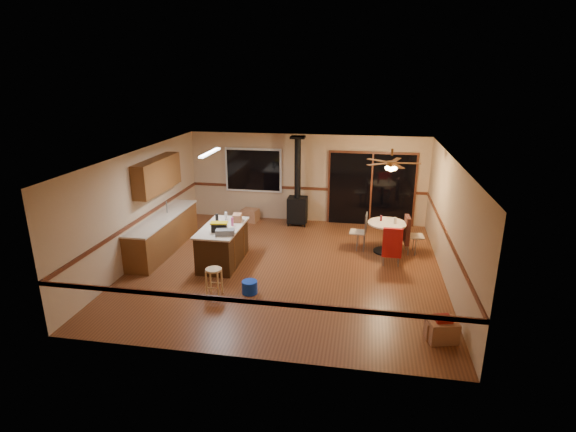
% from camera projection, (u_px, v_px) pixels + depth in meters
% --- Properties ---
extents(floor, '(7.00, 7.00, 0.00)m').
position_uv_depth(floor, '(286.00, 267.00, 10.39)').
color(floor, brown).
rests_on(floor, ground).
extents(ceiling, '(7.00, 7.00, 0.00)m').
position_uv_depth(ceiling, '(286.00, 156.00, 9.58)').
color(ceiling, silver).
rests_on(ceiling, ground).
extents(wall_back, '(7.00, 0.00, 7.00)m').
position_uv_depth(wall_back, '(307.00, 178.00, 13.27)').
color(wall_back, tan).
rests_on(wall_back, ground).
extents(wall_front, '(7.00, 0.00, 7.00)m').
position_uv_depth(wall_front, '(244.00, 284.00, 6.70)').
color(wall_front, tan).
rests_on(wall_front, ground).
extents(wall_left, '(0.00, 7.00, 7.00)m').
position_uv_depth(wall_left, '(139.00, 206.00, 10.56)').
color(wall_left, tan).
rests_on(wall_left, ground).
extents(wall_right, '(0.00, 7.00, 7.00)m').
position_uv_depth(wall_right, '(450.00, 222.00, 9.41)').
color(wall_right, tan).
rests_on(wall_right, ground).
extents(chair_rail, '(7.00, 7.00, 0.08)m').
position_uv_depth(chair_rail, '(286.00, 226.00, 10.08)').
color(chair_rail, '#542515').
rests_on(chair_rail, ground).
extents(window, '(1.72, 0.10, 1.32)m').
position_uv_depth(window, '(253.00, 170.00, 13.42)').
color(window, black).
rests_on(window, ground).
extents(sliding_door, '(2.52, 0.10, 2.10)m').
position_uv_depth(sliding_door, '(371.00, 190.00, 12.99)').
color(sliding_door, black).
rests_on(sliding_door, ground).
extents(lower_cabinets, '(0.60, 3.00, 0.86)m').
position_uv_depth(lower_cabinets, '(164.00, 234.00, 11.24)').
color(lower_cabinets, brown).
rests_on(lower_cabinets, ground).
extents(countertop, '(0.64, 3.04, 0.04)m').
position_uv_depth(countertop, '(162.00, 217.00, 11.10)').
color(countertop, beige).
rests_on(countertop, lower_cabinets).
extents(upper_cabinets, '(0.35, 2.00, 0.80)m').
position_uv_depth(upper_cabinets, '(157.00, 175.00, 11.00)').
color(upper_cabinets, brown).
rests_on(upper_cabinets, ground).
extents(kitchen_island, '(0.88, 1.68, 0.90)m').
position_uv_depth(kitchen_island, '(223.00, 245.00, 10.49)').
color(kitchen_island, '#331D0C').
rests_on(kitchen_island, ground).
extents(wood_stove, '(0.55, 0.50, 2.52)m').
position_uv_depth(wood_stove, '(297.00, 201.00, 13.05)').
color(wood_stove, black).
rests_on(wood_stove, ground).
extents(ceiling_fan, '(0.24, 0.24, 0.55)m').
position_uv_depth(ceiling_fan, '(391.00, 165.00, 10.58)').
color(ceiling_fan, brown).
rests_on(ceiling_fan, ceiling).
extents(fluorescent_strip, '(0.10, 1.20, 0.04)m').
position_uv_depth(fluorescent_strip, '(210.00, 153.00, 10.17)').
color(fluorescent_strip, white).
rests_on(fluorescent_strip, ceiling).
extents(toolbox_grey, '(0.44, 0.30, 0.13)m').
position_uv_depth(toolbox_grey, '(225.00, 232.00, 9.83)').
color(toolbox_grey, slate).
rests_on(toolbox_grey, kitchen_island).
extents(toolbox_black, '(0.36, 0.23, 0.19)m').
position_uv_depth(toolbox_black, '(219.00, 228.00, 10.02)').
color(toolbox_black, black).
rests_on(toolbox_black, kitchen_island).
extents(toolbox_yellow_lid, '(0.41, 0.26, 0.03)m').
position_uv_depth(toolbox_yellow_lid, '(219.00, 223.00, 9.99)').
color(toolbox_yellow_lid, gold).
rests_on(toolbox_yellow_lid, toolbox_black).
extents(box_on_island, '(0.24, 0.30, 0.18)m').
position_uv_depth(box_on_island, '(237.00, 218.00, 10.69)').
color(box_on_island, '#9C6745').
rests_on(box_on_island, kitchen_island).
extents(bottle_dark, '(0.08, 0.08, 0.26)m').
position_uv_depth(bottle_dark, '(217.00, 219.00, 10.46)').
color(bottle_dark, black).
rests_on(bottle_dark, kitchen_island).
extents(bottle_pink, '(0.07, 0.07, 0.20)m').
position_uv_depth(bottle_pink, '(232.00, 222.00, 10.40)').
color(bottle_pink, '#D84C8C').
rests_on(bottle_pink, kitchen_island).
extents(bottle_white, '(0.09, 0.09, 0.20)m').
position_uv_depth(bottle_white, '(226.00, 216.00, 10.79)').
color(bottle_white, white).
rests_on(bottle_white, kitchen_island).
extents(bar_stool, '(0.42, 0.42, 0.59)m').
position_uv_depth(bar_stool, '(214.00, 282.00, 9.00)').
color(bar_stool, tan).
rests_on(bar_stool, floor).
extents(blue_bucket, '(0.35, 0.35, 0.26)m').
position_uv_depth(blue_bucket, '(250.00, 287.00, 9.13)').
color(blue_bucket, '#0D35C0').
rests_on(blue_bucket, floor).
extents(dining_table, '(0.94, 0.94, 0.78)m').
position_uv_depth(dining_table, '(387.00, 232.00, 11.10)').
color(dining_table, black).
rests_on(dining_table, ground).
extents(glass_red, '(0.06, 0.06, 0.14)m').
position_uv_depth(glass_red, '(381.00, 218.00, 11.12)').
color(glass_red, '#590C14').
rests_on(glass_red, dining_table).
extents(glass_cream, '(0.09, 0.09, 0.16)m').
position_uv_depth(glass_cream, '(395.00, 221.00, 10.92)').
color(glass_cream, beige).
rests_on(glass_cream, dining_table).
extents(chair_left, '(0.43, 0.43, 0.51)m').
position_uv_depth(chair_left, '(362.00, 227.00, 11.26)').
color(chair_left, tan).
rests_on(chair_left, ground).
extents(chair_near, '(0.44, 0.47, 0.70)m').
position_uv_depth(chair_near, '(392.00, 243.00, 10.23)').
color(chair_near, tan).
rests_on(chair_near, ground).
extents(chair_right, '(0.48, 0.45, 0.70)m').
position_uv_depth(chair_right, '(408.00, 230.00, 11.03)').
color(chair_right, tan).
rests_on(chair_right, ground).
extents(box_under_window, '(0.53, 0.45, 0.38)m').
position_uv_depth(box_under_window, '(250.00, 215.00, 13.50)').
color(box_under_window, '#9C6745').
rests_on(box_under_window, floor).
extents(box_corner_a, '(0.56, 0.51, 0.36)m').
position_uv_depth(box_corner_a, '(442.00, 330.00, 7.53)').
color(box_corner_a, '#9C6745').
rests_on(box_corner_a, floor).
extents(box_corner_b, '(0.39, 0.34, 0.31)m').
position_uv_depth(box_corner_b, '(437.00, 329.00, 7.62)').
color(box_corner_b, '#9C6745').
rests_on(box_corner_b, floor).
extents(box_small_red, '(0.31, 0.28, 0.07)m').
position_uv_depth(box_small_red, '(443.00, 319.00, 7.47)').
color(box_small_red, maroon).
rests_on(box_small_red, box_corner_a).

